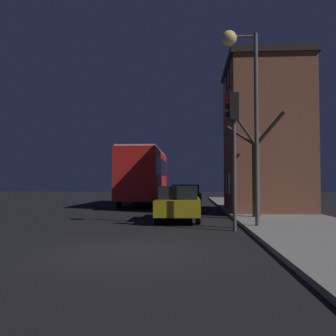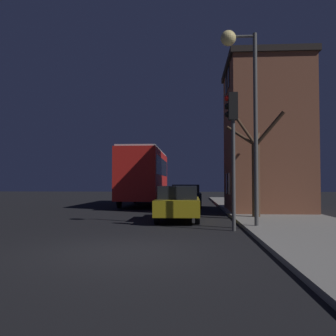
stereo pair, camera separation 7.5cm
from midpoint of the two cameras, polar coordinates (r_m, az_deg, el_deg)
The scene contains 8 objects.
ground_plane at distance 8.72m, azimuth -6.71°, elevation -12.51°, with size 120.00×120.00×0.00m, color black.
brick_building at distance 20.61m, azimuth 14.45°, elevation 4.74°, with size 4.14×5.62×7.83m.
streetlamp at distance 13.34m, azimuth 10.99°, elevation 13.24°, with size 1.24×0.53×6.66m.
traffic_light at distance 12.46m, azimuth 9.72°, elevation 5.48°, with size 0.43×0.24×4.51m.
bare_tree at distance 16.40m, azimuth 13.15°, elevation -0.13°, with size 2.38×1.44×4.43m.
bus at distance 26.48m, azimuth -3.72°, elevation -0.76°, with size 2.54×9.87×3.84m.
car_near_lane at distance 15.56m, azimuth 1.52°, elevation -5.27°, with size 1.71×4.48×1.43m.
car_mid_lane at distance 24.07m, azimuth 2.63°, elevation -4.21°, with size 1.90×4.25×1.46m.
Camera 1 is at (1.48, -8.45, 1.54)m, focal length 40.00 mm.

